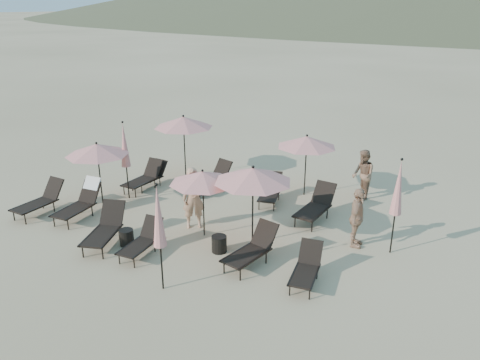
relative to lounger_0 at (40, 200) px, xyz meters
The scene contains 25 objects.
ground 5.99m from the lounger_0, ahead, with size 800.00×800.00×0.00m, color #D6BA8C.
lounger_0 is the anchor object (origin of this frame).
lounger_1 1.45m from the lounger_0, 18.15° to the left, with size 0.84×1.89×1.15m.
lounger_2 3.43m from the lounger_0, ahead, with size 1.27×1.95×1.05m.
lounger_3 4.72m from the lounger_0, ahead, with size 0.70×1.57×0.88m.
lounger_4 7.61m from the lounger_0, ahead, with size 0.98×1.82×1.00m.
lounger_5 9.18m from the lounger_0, ahead, with size 0.81×1.59×0.87m.
lounger_6 4.01m from the lounger_0, 66.33° to the left, with size 0.71×1.60×0.90m.
lounger_7 3.70m from the lounger_0, 64.69° to the left, with size 0.69×1.74×1.00m.
lounger_8 5.85m from the lounger_0, 48.49° to the left, with size 1.09×1.91×1.03m.
lounger_9 7.68m from the lounger_0, 35.71° to the left, with size 0.99×1.70×0.92m.
lounger_10 9.00m from the lounger_0, 25.64° to the left, with size 0.84×1.89×1.06m.
umbrella_open_0 2.47m from the lounger_0, 49.44° to the left, with size 2.09×2.09×2.25m.
umbrella_open_1 5.89m from the lounger_0, 12.64° to the left, with size 1.94×1.94×2.09m.
umbrella_open_2 7.41m from the lounger_0, 12.17° to the left, with size 2.20×2.20×2.37m.
umbrella_open_3 5.95m from the lounger_0, 68.69° to the left, with size 2.31×2.31×2.49m.
umbrella_open_4 9.17m from the lounger_0, 38.99° to the left, with size 2.10×2.10×2.26m.
umbrella_closed_0 6.60m from the lounger_0, 14.35° to the right, with size 0.32×0.32×2.75m.
umbrella_closed_1 11.17m from the lounger_0, 15.04° to the left, with size 0.32×0.32×2.77m.
umbrella_closed_2 3.26m from the lounger_0, 55.00° to the left, with size 0.33×0.33×2.81m.
side_table_0 3.99m from the lounger_0, ahead, with size 0.41×0.41×0.48m, color black.
side_table_1 6.52m from the lounger_0, ahead, with size 0.43×0.43×0.47m, color black.
beachgoer_a 5.28m from the lounger_0, 17.69° to the left, with size 0.70×0.46×1.92m, color tan.
beachgoer_b 10.96m from the lounger_0, 35.35° to the left, with size 0.87×0.67×1.78m, color #8E6449.
beachgoer_c 10.10m from the lounger_0, 16.00° to the left, with size 1.03×0.43×1.75m, color tan.
Camera 1 is at (6.60, -9.04, 6.48)m, focal length 35.00 mm.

